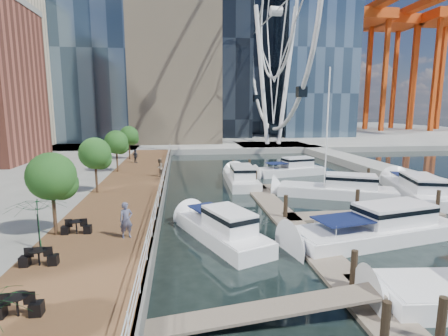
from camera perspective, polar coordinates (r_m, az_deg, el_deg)
name	(u,v)px	position (r m, az deg, el deg)	size (l,w,h in m)	color
ground	(275,272)	(18.00, 8.27, -16.48)	(520.00, 520.00, 0.00)	black
boardwalk	(129,195)	(31.74, -15.30, -4.20)	(6.00, 60.00, 1.00)	brown
seawall	(163,193)	(31.46, -9.87, -4.12)	(0.25, 60.00, 1.00)	#595954
land_far	(193,131)	(117.86, -5.14, 5.96)	(200.00, 114.00, 1.00)	gray
breakwater	(400,176)	(43.79, 26.85, -1.16)	(4.00, 60.00, 1.00)	gray
pier	(273,147)	(70.42, 7.98, 3.48)	(14.00, 12.00, 1.00)	gray
railing	(162,182)	(31.24, -10.11, -2.30)	(0.10, 60.00, 1.05)	white
floating_docks	(338,203)	(29.35, 18.18, -5.48)	(16.00, 34.00, 2.60)	#6D6051
ferris_wheel	(276,12)	(72.32, 8.48, 23.93)	(5.80, 45.60, 47.80)	white
port_cranes	(397,72)	(133.12, 26.38, 13.84)	(40.00, 52.00, 38.00)	#D84C14
street_trees	(95,153)	(30.55, -20.33, 2.24)	(2.60, 42.60, 4.60)	#3F2B1C
cafe_tables	(30,278)	(16.14, -29.15, -15.47)	(2.50, 13.70, 0.74)	black
yacht_foreground	(375,240)	(23.64, 23.44, -10.70)	(3.19, 11.89, 2.15)	white
pedestrian_near	(126,220)	(19.73, -15.68, -8.19)	(0.71, 0.47, 1.95)	#545670
pedestrian_mid	(159,168)	(36.57, -10.49, 0.07)	(0.91, 0.71, 1.87)	#7F6B57
pedestrian_far	(136,156)	(46.49, -14.24, 1.86)	(1.02, 0.42, 1.74)	#32353F
moored_yachts	(331,200)	(32.29, 17.13, -4.97)	(24.96, 32.55, 11.50)	white
cafe_seating	(3,272)	(15.00, -32.43, -14.16)	(5.39, 12.40, 2.59)	black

